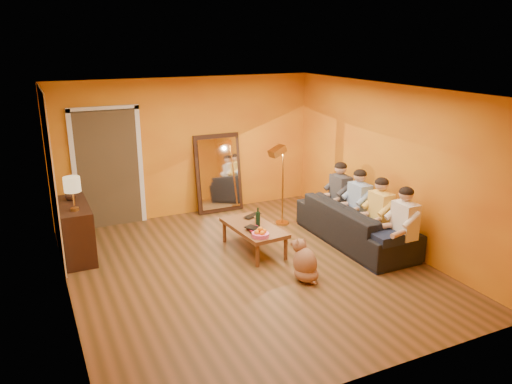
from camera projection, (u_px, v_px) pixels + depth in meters
name	position (u px, v px, depth m)	size (l,w,h in m)	color
room_shell	(238.00, 178.00, 7.34)	(5.00, 5.50, 2.60)	brown
white_accent	(51.00, 175.00, 7.52)	(0.02, 1.90, 2.58)	white
doorway_recess	(107.00, 168.00, 8.93)	(1.06, 0.30, 2.10)	#3F2D19
door_jamb_left	(74.00, 173.00, 8.59)	(0.08, 0.06, 2.20)	white
door_jamb_right	(140.00, 166.00, 9.06)	(0.08, 0.06, 2.20)	white
door_header	(103.00, 108.00, 8.50)	(1.22, 0.06, 0.08)	white
mirror_frame	(218.00, 173.00, 9.68)	(0.92, 0.06, 1.52)	#321D10
mirror_glass	(219.00, 174.00, 9.64)	(0.78, 0.02, 1.36)	white
sideboard	(76.00, 231.00, 7.70)	(0.44, 1.18, 0.85)	#321D10
table_lamp	(73.00, 194.00, 7.24)	(0.24, 0.24, 0.51)	beige
sofa	(355.00, 223.00, 8.25)	(0.91, 2.32, 0.68)	black
coffee_table	(254.00, 238.00, 7.97)	(0.62, 1.22, 0.42)	brown
floor_lamp	(283.00, 186.00, 8.95)	(0.30, 0.24, 1.44)	gold
dog	(305.00, 260.00, 6.98)	(0.33, 0.51, 0.60)	#956643
person_far_left	(404.00, 227.00, 7.36)	(0.70, 0.44, 1.22)	silver
person_mid_left	(380.00, 215.00, 7.83)	(0.70, 0.44, 1.22)	#F2C550
person_mid_right	(359.00, 205.00, 8.31)	(0.70, 0.44, 1.22)	#89A7D5
person_far_right	(340.00, 196.00, 8.78)	(0.70, 0.44, 1.22)	#35343A
fruit_bowl	(260.00, 232.00, 7.46)	(0.26, 0.26, 0.16)	#F1558B
wine_bottle	(258.00, 217.00, 7.84)	(0.07, 0.07, 0.31)	black
tumbler	(257.00, 219.00, 8.05)	(0.11, 0.11, 0.10)	#B27F3F
laptop	(255.00, 217.00, 8.28)	(0.34, 0.22, 0.03)	black
book_lower	(249.00, 231.00, 7.66)	(0.17, 0.22, 0.02)	#321D10
book_mid	(249.00, 230.00, 7.67)	(0.18, 0.25, 0.02)	#AE132C
book_upper	(249.00, 229.00, 7.64)	(0.16, 0.22, 0.02)	black
vase	(70.00, 194.00, 7.77)	(0.17, 0.17, 0.18)	#321D10
flowers	(69.00, 181.00, 7.70)	(0.17, 0.17, 0.39)	#AE132C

